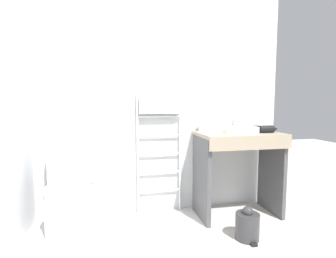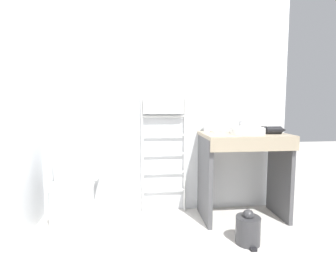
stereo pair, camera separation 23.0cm
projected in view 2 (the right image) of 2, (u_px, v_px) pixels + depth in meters
The scene contains 10 objects.
wall_back at pixel (163, 101), 2.85m from camera, with size 2.76×0.12×2.41m, color silver.
toilet at pixel (73, 193), 2.47m from camera, with size 0.41×0.55×0.83m.
towel_radiator at pixel (164, 127), 2.77m from camera, with size 0.49×0.06×1.29m.
vanity_counter at pixel (244, 163), 2.65m from camera, with size 0.84×0.55×0.88m.
sink_basin at pixel (247, 130), 2.61m from camera, with size 0.35×0.35×0.06m.
faucet at pixel (240, 124), 2.79m from camera, with size 0.02×0.10×0.12m.
cup_near_wall at pixel (207, 127), 2.79m from camera, with size 0.06×0.06×0.10m.
cup_near_edge at pixel (216, 127), 2.73m from camera, with size 0.07×0.07×0.11m.
hair_dryer at pixel (273, 130), 2.59m from camera, with size 0.21×0.19×0.08m.
trash_bin at pixel (248, 229), 2.20m from camera, with size 0.21×0.24×0.30m.
Camera 2 is at (-0.25, -1.42, 1.18)m, focal length 28.00 mm.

